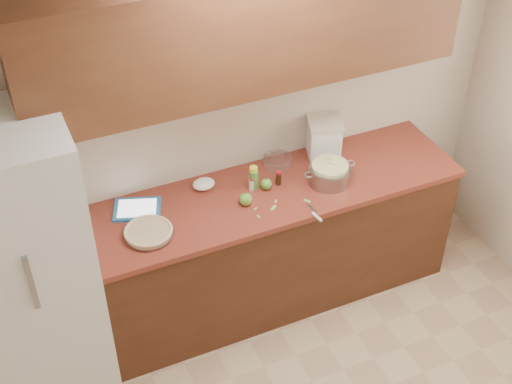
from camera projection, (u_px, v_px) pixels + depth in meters
name	position (u px, v px, depth m)	size (l,w,h in m)	color
room_shell	(397.00, 316.00, 3.14)	(3.60, 3.60, 3.60)	tan
counter_run	(259.00, 247.00, 4.72)	(2.64, 0.68, 0.92)	#4B2515
upper_cabinets	(248.00, 30.00, 3.90)	(2.60, 0.34, 0.70)	#58311A
fridge	(26.00, 265.00, 3.96)	(0.70, 0.70, 1.80)	silver
pie	(149.00, 232.00, 4.11)	(0.29, 0.29, 0.05)	silver
colander	(330.00, 173.00, 4.49)	(0.36, 0.27, 0.13)	gray
flour_canister	(324.00, 138.00, 4.67)	(0.28, 0.28, 0.27)	white
tablet	(137.00, 209.00, 4.30)	(0.34, 0.30, 0.02)	#2169A0
paring_knife	(316.00, 216.00, 4.25)	(0.05, 0.19, 0.02)	gray
lemon_bottle	(254.00, 178.00, 4.43)	(0.06, 0.06, 0.16)	#4C8C38
cinnamon_shaker	(252.00, 184.00, 4.44)	(0.04, 0.04, 0.09)	beige
vanilla_bottle	(279.00, 178.00, 4.48)	(0.03, 0.03, 0.10)	black
mixing_bowl	(277.00, 161.00, 4.63)	(0.19, 0.19, 0.07)	silver
paper_towel	(204.00, 184.00, 4.46)	(0.14, 0.12, 0.06)	white
apple_left	(246.00, 199.00, 4.32)	(0.08, 0.08, 0.09)	#58932D
apple_center	(266.00, 184.00, 4.45)	(0.07, 0.07, 0.08)	#58932D
peel_a	(273.00, 208.00, 4.32)	(0.05, 0.02, 0.00)	#7CB156
peel_b	(256.00, 209.00, 4.31)	(0.03, 0.01, 0.00)	#7CB156
peel_c	(258.00, 216.00, 4.26)	(0.03, 0.01, 0.00)	#7CB156
peel_d	(276.00, 201.00, 4.37)	(0.03, 0.01, 0.00)	#7CB156
peel_e	(307.00, 201.00, 4.37)	(0.05, 0.02, 0.00)	#7CB156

